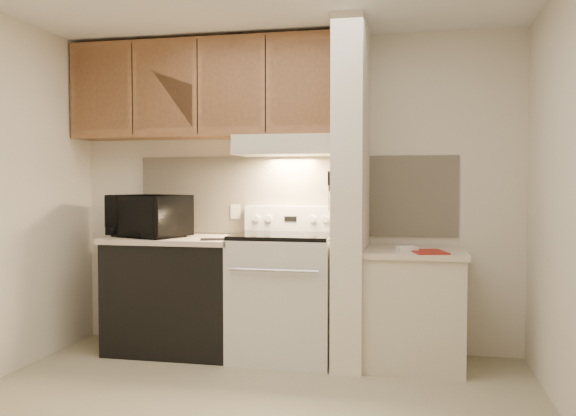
# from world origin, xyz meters

# --- Properties ---
(floor) EXTENTS (3.60, 3.60, 0.00)m
(floor) POSITION_xyz_m (0.00, 0.00, 0.00)
(floor) COLOR tan
(floor) RESTS_ON ground
(wall_back) EXTENTS (3.60, 2.50, 0.02)m
(wall_back) POSITION_xyz_m (0.00, 1.50, 1.25)
(wall_back) COLOR silver
(wall_back) RESTS_ON floor
(backsplash) EXTENTS (2.60, 0.02, 0.63)m
(backsplash) POSITION_xyz_m (0.00, 1.49, 1.24)
(backsplash) COLOR beige
(backsplash) RESTS_ON wall_back
(range_body) EXTENTS (0.76, 0.65, 0.92)m
(range_body) POSITION_xyz_m (0.00, 1.16, 0.46)
(range_body) COLOR silver
(range_body) RESTS_ON floor
(oven_window) EXTENTS (0.50, 0.01, 0.30)m
(oven_window) POSITION_xyz_m (0.00, 0.84, 0.50)
(oven_window) COLOR black
(oven_window) RESTS_ON range_body
(oven_handle) EXTENTS (0.65, 0.02, 0.02)m
(oven_handle) POSITION_xyz_m (0.00, 0.80, 0.72)
(oven_handle) COLOR silver
(oven_handle) RESTS_ON range_body
(cooktop) EXTENTS (0.74, 0.64, 0.03)m
(cooktop) POSITION_xyz_m (0.00, 1.16, 0.94)
(cooktop) COLOR black
(cooktop) RESTS_ON range_body
(range_backguard) EXTENTS (0.76, 0.08, 0.20)m
(range_backguard) POSITION_xyz_m (0.00, 1.44, 1.05)
(range_backguard) COLOR silver
(range_backguard) RESTS_ON range_body
(range_display) EXTENTS (0.10, 0.01, 0.04)m
(range_display) POSITION_xyz_m (0.00, 1.40, 1.05)
(range_display) COLOR black
(range_display) RESTS_ON range_backguard
(range_knob_left_outer) EXTENTS (0.05, 0.02, 0.05)m
(range_knob_left_outer) POSITION_xyz_m (-0.28, 1.40, 1.05)
(range_knob_left_outer) COLOR silver
(range_knob_left_outer) RESTS_ON range_backguard
(range_knob_left_inner) EXTENTS (0.05, 0.02, 0.05)m
(range_knob_left_inner) POSITION_xyz_m (-0.18, 1.40, 1.05)
(range_knob_left_inner) COLOR silver
(range_knob_left_inner) RESTS_ON range_backguard
(range_knob_right_inner) EXTENTS (0.05, 0.02, 0.05)m
(range_knob_right_inner) POSITION_xyz_m (0.18, 1.40, 1.05)
(range_knob_right_inner) COLOR silver
(range_knob_right_inner) RESTS_ON range_backguard
(range_knob_right_outer) EXTENTS (0.05, 0.02, 0.05)m
(range_knob_right_outer) POSITION_xyz_m (0.28, 1.40, 1.05)
(range_knob_right_outer) COLOR silver
(range_knob_right_outer) RESTS_ON range_backguard
(dishwasher_front) EXTENTS (1.00, 0.63, 0.87)m
(dishwasher_front) POSITION_xyz_m (-0.88, 1.17, 0.43)
(dishwasher_front) COLOR black
(dishwasher_front) RESTS_ON floor
(left_countertop) EXTENTS (1.04, 0.67, 0.04)m
(left_countertop) POSITION_xyz_m (-0.88, 1.17, 0.89)
(left_countertop) COLOR beige
(left_countertop) RESTS_ON dishwasher_front
(spoon_rest) EXTENTS (0.24, 0.14, 0.02)m
(spoon_rest) POSITION_xyz_m (-0.48, 0.97, 0.92)
(spoon_rest) COLOR black
(spoon_rest) RESTS_ON left_countertop
(teal_jar) EXTENTS (0.11, 0.11, 0.11)m
(teal_jar) POSITION_xyz_m (-1.19, 1.39, 0.97)
(teal_jar) COLOR #1A545A
(teal_jar) RESTS_ON left_countertop
(outlet) EXTENTS (0.08, 0.01, 0.12)m
(outlet) POSITION_xyz_m (-0.48, 1.48, 1.10)
(outlet) COLOR beige
(outlet) RESTS_ON backsplash
(microwave) EXTENTS (0.70, 0.59, 0.33)m
(microwave) POSITION_xyz_m (-1.10, 1.15, 1.08)
(microwave) COLOR black
(microwave) RESTS_ON left_countertop
(partition_pillar) EXTENTS (0.22, 0.70, 2.50)m
(partition_pillar) POSITION_xyz_m (0.51, 1.15, 1.25)
(partition_pillar) COLOR white
(partition_pillar) RESTS_ON floor
(pillar_trim) EXTENTS (0.01, 0.70, 0.04)m
(pillar_trim) POSITION_xyz_m (0.39, 1.15, 1.30)
(pillar_trim) COLOR #8E5D39
(pillar_trim) RESTS_ON partition_pillar
(knife_strip) EXTENTS (0.02, 0.42, 0.04)m
(knife_strip) POSITION_xyz_m (0.39, 1.10, 1.32)
(knife_strip) COLOR black
(knife_strip) RESTS_ON partition_pillar
(knife_blade_a) EXTENTS (0.01, 0.03, 0.16)m
(knife_blade_a) POSITION_xyz_m (0.38, 0.94, 1.22)
(knife_blade_a) COLOR silver
(knife_blade_a) RESTS_ON knife_strip
(knife_handle_a) EXTENTS (0.02, 0.02, 0.10)m
(knife_handle_a) POSITION_xyz_m (0.38, 0.93, 1.37)
(knife_handle_a) COLOR black
(knife_handle_a) RESTS_ON knife_strip
(knife_blade_b) EXTENTS (0.01, 0.04, 0.18)m
(knife_blade_b) POSITION_xyz_m (0.38, 1.01, 1.21)
(knife_blade_b) COLOR silver
(knife_blade_b) RESTS_ON knife_strip
(knife_handle_b) EXTENTS (0.02, 0.02, 0.10)m
(knife_handle_b) POSITION_xyz_m (0.38, 1.02, 1.37)
(knife_handle_b) COLOR black
(knife_handle_b) RESTS_ON knife_strip
(knife_blade_c) EXTENTS (0.01, 0.04, 0.20)m
(knife_blade_c) POSITION_xyz_m (0.38, 1.09, 1.20)
(knife_blade_c) COLOR silver
(knife_blade_c) RESTS_ON knife_strip
(knife_handle_c) EXTENTS (0.02, 0.02, 0.10)m
(knife_handle_c) POSITION_xyz_m (0.38, 1.10, 1.37)
(knife_handle_c) COLOR black
(knife_handle_c) RESTS_ON knife_strip
(knife_blade_d) EXTENTS (0.01, 0.04, 0.16)m
(knife_blade_d) POSITION_xyz_m (0.38, 1.17, 1.22)
(knife_blade_d) COLOR silver
(knife_blade_d) RESTS_ON knife_strip
(knife_handle_d) EXTENTS (0.02, 0.02, 0.10)m
(knife_handle_d) POSITION_xyz_m (0.38, 1.18, 1.37)
(knife_handle_d) COLOR black
(knife_handle_d) RESTS_ON knife_strip
(knife_blade_e) EXTENTS (0.01, 0.04, 0.18)m
(knife_blade_e) POSITION_xyz_m (0.38, 1.25, 1.21)
(knife_blade_e) COLOR silver
(knife_blade_e) RESTS_ON knife_strip
(knife_handle_e) EXTENTS (0.02, 0.02, 0.10)m
(knife_handle_e) POSITION_xyz_m (0.38, 1.27, 1.37)
(knife_handle_e) COLOR black
(knife_handle_e) RESTS_ON knife_strip
(oven_mitt) EXTENTS (0.03, 0.11, 0.26)m
(oven_mitt) POSITION_xyz_m (0.38, 1.32, 1.16)
(oven_mitt) COLOR slate
(oven_mitt) RESTS_ON partition_pillar
(right_cab_base) EXTENTS (0.70, 0.60, 0.81)m
(right_cab_base) POSITION_xyz_m (0.97, 1.15, 0.40)
(right_cab_base) COLOR beige
(right_cab_base) RESTS_ON floor
(right_countertop) EXTENTS (0.74, 0.64, 0.04)m
(right_countertop) POSITION_xyz_m (0.97, 1.15, 0.83)
(right_countertop) COLOR beige
(right_countertop) RESTS_ON right_cab_base
(red_folder) EXTENTS (0.29, 0.34, 0.01)m
(red_folder) POSITION_xyz_m (1.07, 1.00, 0.85)
(red_folder) COLOR maroon
(red_folder) RESTS_ON right_countertop
(white_box) EXTENTS (0.16, 0.14, 0.04)m
(white_box) POSITION_xyz_m (0.92, 1.05, 0.87)
(white_box) COLOR white
(white_box) RESTS_ON right_countertop
(range_hood) EXTENTS (0.78, 0.44, 0.15)m
(range_hood) POSITION_xyz_m (0.00, 1.28, 1.62)
(range_hood) COLOR beige
(range_hood) RESTS_ON upper_cabinets
(hood_lip) EXTENTS (0.78, 0.04, 0.06)m
(hood_lip) POSITION_xyz_m (0.00, 1.07, 1.58)
(hood_lip) COLOR beige
(hood_lip) RESTS_ON range_hood
(upper_cabinets) EXTENTS (2.18, 0.33, 0.77)m
(upper_cabinets) POSITION_xyz_m (-0.69, 1.32, 2.08)
(upper_cabinets) COLOR #8E5D39
(upper_cabinets) RESTS_ON wall_back
(cab_door_a) EXTENTS (0.46, 0.01, 0.63)m
(cab_door_a) POSITION_xyz_m (-1.51, 1.17, 2.08)
(cab_door_a) COLOR #8E5D39
(cab_door_a) RESTS_ON upper_cabinets
(cab_gap_a) EXTENTS (0.01, 0.01, 0.73)m
(cab_gap_a) POSITION_xyz_m (-1.23, 1.16, 2.08)
(cab_gap_a) COLOR black
(cab_gap_a) RESTS_ON upper_cabinets
(cab_door_b) EXTENTS (0.46, 0.01, 0.63)m
(cab_door_b) POSITION_xyz_m (-0.96, 1.17, 2.08)
(cab_door_b) COLOR #8E5D39
(cab_door_b) RESTS_ON upper_cabinets
(cab_gap_b) EXTENTS (0.01, 0.01, 0.73)m
(cab_gap_b) POSITION_xyz_m (-0.69, 1.16, 2.08)
(cab_gap_b) COLOR black
(cab_gap_b) RESTS_ON upper_cabinets
(cab_door_c) EXTENTS (0.46, 0.01, 0.63)m
(cab_door_c) POSITION_xyz_m (-0.42, 1.17, 2.08)
(cab_door_c) COLOR #8E5D39
(cab_door_c) RESTS_ON upper_cabinets
(cab_gap_c) EXTENTS (0.01, 0.01, 0.73)m
(cab_gap_c) POSITION_xyz_m (-0.14, 1.16, 2.08)
(cab_gap_c) COLOR black
(cab_gap_c) RESTS_ON upper_cabinets
(cab_door_d) EXTENTS (0.46, 0.01, 0.63)m
(cab_door_d) POSITION_xyz_m (0.13, 1.17, 2.08)
(cab_door_d) COLOR #8E5D39
(cab_door_d) RESTS_ON upper_cabinets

